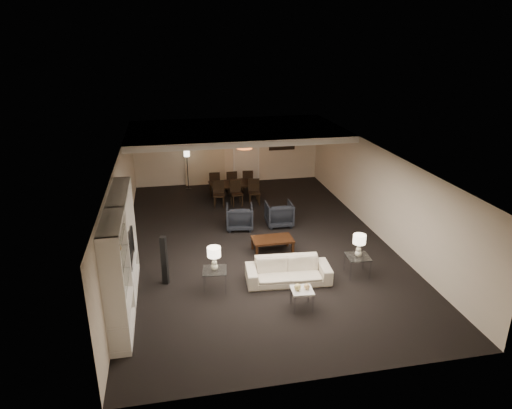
{
  "coord_description": "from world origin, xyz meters",
  "views": [
    {
      "loc": [
        -2.24,
        -11.29,
        5.44
      ],
      "look_at": [
        0.0,
        0.0,
        1.1
      ],
      "focal_mm": 32.0,
      "sensor_mm": 36.0,
      "label": 1
    }
  ],
  "objects_px": {
    "pendant_light": "(245,145)",
    "sofa": "(288,271)",
    "television": "(126,248)",
    "chair_fr": "(247,181)",
    "chair_fl": "(214,183)",
    "floor_speaker": "(164,260)",
    "coffee_table": "(272,245)",
    "table_lamp_left": "(214,259)",
    "side_table_left": "(215,280)",
    "table_lamp_right": "(359,246)",
    "chair_fm": "(231,182)",
    "armchair_left": "(240,217)",
    "chair_nl": "(219,195)",
    "floor_lamp": "(188,170)",
    "dining_table": "(234,191)",
    "armchair_right": "(279,214)",
    "vase_amber": "(117,247)",
    "vase_blue": "(116,289)",
    "marble_table": "(302,299)",
    "chair_nr": "(254,192)",
    "side_table_right": "(357,265)",
    "chair_nm": "(237,193)"
  },
  "relations": [
    {
      "from": "pendant_light",
      "to": "vase_blue",
      "type": "distance_m",
      "value": 8.23
    },
    {
      "from": "table_lamp_left",
      "to": "chair_fl",
      "type": "bearing_deg",
      "value": 83.73
    },
    {
      "from": "chair_nr",
      "to": "dining_table",
      "type": "bearing_deg",
      "value": 137.47
    },
    {
      "from": "chair_fl",
      "to": "floor_lamp",
      "type": "relative_size",
      "value": 0.59
    },
    {
      "from": "side_table_right",
      "to": "vase_amber",
      "type": "bearing_deg",
      "value": -170.66
    },
    {
      "from": "armchair_left",
      "to": "chair_nr",
      "type": "xyz_separation_m",
      "value": [
        0.82,
        1.92,
        0.06
      ]
    },
    {
      "from": "chair_fm",
      "to": "armchair_right",
      "type": "bearing_deg",
      "value": 104.83
    },
    {
      "from": "sofa",
      "to": "floor_speaker",
      "type": "height_order",
      "value": "floor_speaker"
    },
    {
      "from": "side_table_left",
      "to": "floor_lamp",
      "type": "distance_m",
      "value": 7.27
    },
    {
      "from": "vase_amber",
      "to": "floor_speaker",
      "type": "xyz_separation_m",
      "value": [
        0.82,
        1.37,
        -1.06
      ]
    },
    {
      "from": "side_table_left",
      "to": "table_lamp_left",
      "type": "xyz_separation_m",
      "value": [
        0.0,
        0.0,
        0.52
      ]
    },
    {
      "from": "sofa",
      "to": "coffee_table",
      "type": "bearing_deg",
      "value": 94.33
    },
    {
      "from": "dining_table",
      "to": "chair_fm",
      "type": "bearing_deg",
      "value": 84.06
    },
    {
      "from": "vase_blue",
      "to": "armchair_left",
      "type": "bearing_deg",
      "value": 58.15
    },
    {
      "from": "coffee_table",
      "to": "armchair_right",
      "type": "height_order",
      "value": "armchair_right"
    },
    {
      "from": "chair_fr",
      "to": "chair_nr",
      "type": "bearing_deg",
      "value": 95.62
    },
    {
      "from": "side_table_right",
      "to": "floor_speaker",
      "type": "xyz_separation_m",
      "value": [
        -4.49,
        0.49,
        0.34
      ]
    },
    {
      "from": "television",
      "to": "chair_fm",
      "type": "xyz_separation_m",
      "value": [
        3.2,
        6.19,
        -0.63
      ]
    },
    {
      "from": "vase_blue",
      "to": "chair_nr",
      "type": "relative_size",
      "value": 0.21
    },
    {
      "from": "floor_lamp",
      "to": "marble_table",
      "type": "bearing_deg",
      "value": -77.31
    },
    {
      "from": "marble_table",
      "to": "armchair_right",
      "type": "bearing_deg",
      "value": 82.23
    },
    {
      "from": "chair_nr",
      "to": "side_table_right",
      "type": "bearing_deg",
      "value": -69.36
    },
    {
      "from": "pendant_light",
      "to": "sofa",
      "type": "distance_m",
      "value": 6.02
    },
    {
      "from": "chair_nr",
      "to": "chair_fr",
      "type": "height_order",
      "value": "same"
    },
    {
      "from": "television",
      "to": "chair_fr",
      "type": "bearing_deg",
      "value": -31.55
    },
    {
      "from": "table_lamp_right",
      "to": "television",
      "type": "distance_m",
      "value": 5.3
    },
    {
      "from": "side_table_left",
      "to": "television",
      "type": "xyz_separation_m",
      "value": [
        -1.88,
        0.33,
        0.81
      ]
    },
    {
      "from": "coffee_table",
      "to": "table_lamp_left",
      "type": "distance_m",
      "value": 2.41
    },
    {
      "from": "armchair_right",
      "to": "chair_fl",
      "type": "relative_size",
      "value": 0.93
    },
    {
      "from": "chair_fl",
      "to": "floor_lamp",
      "type": "height_order",
      "value": "floor_lamp"
    },
    {
      "from": "chair_fl",
      "to": "chair_fr",
      "type": "relative_size",
      "value": 1.0
    },
    {
      "from": "table_lamp_right",
      "to": "chair_fm",
      "type": "bearing_deg",
      "value": 107.74
    },
    {
      "from": "chair_fm",
      "to": "chair_nm",
      "type": "bearing_deg",
      "value": 87.8
    },
    {
      "from": "chair_fr",
      "to": "floor_lamp",
      "type": "distance_m",
      "value": 2.24
    },
    {
      "from": "pendant_light",
      "to": "chair_fr",
      "type": "relative_size",
      "value": 0.61
    },
    {
      "from": "armchair_left",
      "to": "floor_speaker",
      "type": "xyz_separation_m",
      "value": [
        -2.19,
        -2.81,
        0.23
      ]
    },
    {
      "from": "armchair_right",
      "to": "vase_amber",
      "type": "distance_m",
      "value": 6.07
    },
    {
      "from": "side_table_right",
      "to": "dining_table",
      "type": "distance_m",
      "value": 6.23
    },
    {
      "from": "side_table_right",
      "to": "marble_table",
      "type": "xyz_separation_m",
      "value": [
        -1.7,
        -1.1,
        -0.03
      ]
    },
    {
      "from": "armchair_right",
      "to": "chair_fr",
      "type": "bearing_deg",
      "value": -81.46
    },
    {
      "from": "table_lamp_left",
      "to": "floor_speaker",
      "type": "relative_size",
      "value": 0.47
    },
    {
      "from": "chair_nl",
      "to": "armchair_left",
      "type": "bearing_deg",
      "value": -73.55
    },
    {
      "from": "floor_lamp",
      "to": "vase_amber",
      "type": "bearing_deg",
      "value": -102.03
    },
    {
      "from": "armchair_right",
      "to": "vase_blue",
      "type": "relative_size",
      "value": 4.38
    },
    {
      "from": "armchair_left",
      "to": "chair_nl",
      "type": "relative_size",
      "value": 0.93
    },
    {
      "from": "chair_fl",
      "to": "floor_speaker",
      "type": "bearing_deg",
      "value": 75.86
    },
    {
      "from": "chair_fr",
      "to": "floor_lamp",
      "type": "bearing_deg",
      "value": -13.83
    },
    {
      "from": "chair_nr",
      "to": "chair_fl",
      "type": "distance_m",
      "value": 1.77
    },
    {
      "from": "pendant_light",
      "to": "chair_nl",
      "type": "xyz_separation_m",
      "value": [
        -0.98,
        -0.58,
        -1.5
      ]
    },
    {
      "from": "chair_fl",
      "to": "table_lamp_right",
      "type": "bearing_deg",
      "value": 114.94
    }
  ]
}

